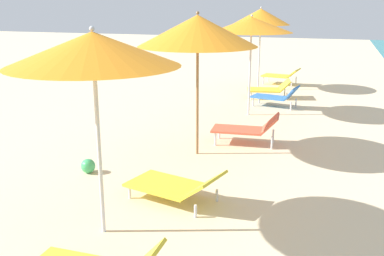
{
  "coord_description": "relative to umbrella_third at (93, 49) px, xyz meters",
  "views": [
    {
      "loc": [
        2.77,
        2.7,
        2.8
      ],
      "look_at": [
        0.98,
        8.25,
        1.15
      ],
      "focal_mm": 41.56,
      "sensor_mm": 36.0,
      "label": 1
    }
  ],
  "objects": [
    {
      "name": "lounger_fifth_shoreside",
      "position": [
        1.14,
        7.69,
        -1.99
      ],
      "size": [
        1.35,
        0.8,
        0.62
      ],
      "rotation": [
        0.0,
        0.0,
        2.93
      ],
      "color": "blue",
      "rests_on": "ground"
    },
    {
      "name": "umbrella_farthest",
      "position": [
        0.23,
        10.08,
        0.06
      ],
      "size": [
        1.87,
        1.87,
        2.67
      ],
      "color": "silver",
      "rests_on": "ground"
    },
    {
      "name": "lounger_third_shoreside",
      "position": [
        0.56,
        1.14,
        -2.05
      ],
      "size": [
        1.53,
        1.02,
        0.5
      ],
      "rotation": [
        0.0,
        0.0,
        2.89
      ],
      "color": "yellow",
      "rests_on": "ground"
    },
    {
      "name": "beach_ball",
      "position": [
        -1.24,
        1.72,
        -2.17
      ],
      "size": [
        0.25,
        0.25,
        0.25
      ],
      "primitive_type": "sphere",
      "color": "#3FB266",
      "rests_on": "ground"
    },
    {
      "name": "lounger_fourth_shoreside",
      "position": [
        1.02,
        4.14,
        -1.96
      ],
      "size": [
        1.38,
        0.7,
        0.64
      ],
      "rotation": [
        0.0,
        0.0,
        3.23
      ],
      "color": "#D8593F",
      "rests_on": "ground"
    },
    {
      "name": "umbrella_fifth",
      "position": [
        0.59,
        6.56,
        -0.02
      ],
      "size": [
        2.02,
        2.02,
        2.52
      ],
      "color": "silver",
      "rests_on": "ground"
    },
    {
      "name": "umbrella_fourth",
      "position": [
        0.24,
        3.24,
        0.02
      ],
      "size": [
        2.17,
        2.17,
        2.65
      ],
      "color": "olive",
      "rests_on": "ground"
    },
    {
      "name": "lounger_farthest_shoreside",
      "position": [
        0.85,
        11.24,
        -1.96
      ],
      "size": [
        1.35,
        0.88,
        0.59
      ],
      "rotation": [
        0.0,
        0.0,
        2.97
      ],
      "color": "yellow",
      "rests_on": "ground"
    },
    {
      "name": "lounger_farthest_inland",
      "position": [
        0.8,
        8.84,
        -2.0
      ],
      "size": [
        1.38,
        0.95,
        0.57
      ],
      "rotation": [
        0.0,
        0.0,
        3.36
      ],
      "color": "yellow",
      "rests_on": "ground"
    },
    {
      "name": "umbrella_third",
      "position": [
        0.0,
        0.0,
        0.0
      ],
      "size": [
        2.0,
        2.0,
        2.55
      ],
      "color": "silver",
      "rests_on": "ground"
    }
  ]
}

